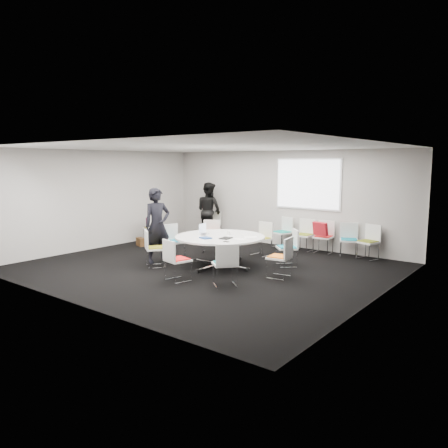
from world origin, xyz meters
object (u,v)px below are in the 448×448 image
Objects in this scene: chair_ring_a at (280,265)px; chair_ring_c at (261,245)px; chair_back_d at (349,247)px; brown_bag at (141,242)px; person_main at (157,225)px; laptop at (206,234)px; chair_spare_left at (152,234)px; maroon_bag at (152,223)px; chair_ring_h at (225,272)px; chair_back_c at (323,243)px; conference_table at (220,244)px; chair_back_a at (282,238)px; chair_ring_b at (287,255)px; chair_ring_e at (174,248)px; chair_ring_g at (177,268)px; chair_ring_d at (211,243)px; chair_back_b at (304,241)px; person_back at (209,211)px; chair_person_back at (212,230)px; chair_back_e at (368,249)px; chair_ring_f at (155,255)px; cup at (229,233)px.

chair_ring_a is 1.00× the size of chair_ring_c.
chair_back_d is 5.93m from brown_bag.
person_main is at bearing 60.86° from chair_ring_c.
laptop is (-2.06, -0.02, 0.47)m from chair_ring_a.
chair_spare_left reaches higher than maroon_bag.
chair_back_c is at bearing 37.48° from chair_ring_h.
chair_back_a reaches higher than conference_table.
chair_ring_h is (-0.13, -2.24, 0.00)m from chair_ring_b.
person_main is (-0.06, -0.49, 0.65)m from chair_ring_e.
person_main reaches higher than chair_ring_g.
chair_ring_b and chair_ring_d have the same top height.
chair_back_a is 3.99m from chair_spare_left.
chair_ring_g is 4.48m from chair_back_a.
conference_table is 2.97m from chair_back_b.
person_back reaches higher than chair_back_c.
person_back is (-2.63, -0.16, 0.64)m from chair_back_a.
chair_ring_d is 2.33m from chair_person_back.
chair_ring_e is 1.00× the size of chair_back_d.
chair_ring_g and chair_back_e have the same top height.
chair_back_c is (0.58, 0.04, 0.00)m from chair_back_b.
chair_ring_c is at bearing 17.13° from chair_ring_b.
chair_ring_g is at bearing -85.75° from conference_table.
chair_ring_a is (1.66, -0.04, -0.25)m from conference_table.
chair_ring_f is 1.00× the size of chair_back_d.
chair_back_a is (-0.12, 4.48, 0.00)m from chair_ring_g.
chair_back_a is 1.00× the size of chair_back_d.
chair_ring_c is 0.48× the size of person_back.
chair_back_e is at bearing -179.05° from chair_back_b.
chair_ring_f and chair_back_e have the same top height.
chair_back_c is at bearing -63.00° from laptop.
person_main is (-2.18, -3.48, 0.65)m from chair_back_b.
conference_table is at bearing 108.10° from chair_ring_g.
person_main reaches higher than chair_ring_b.
chair_ring_c is 1.00× the size of chair_ring_d.
maroon_bag is at bearing 104.30° from brown_bag.
person_back is at bearing 82.85° from chair_ring_h.
chair_back_a is at bearing 25.81° from maroon_bag.
chair_back_b is at bearing -170.70° from person_back.
laptop is (1.08, 0.55, -0.18)m from person_main.
chair_back_e is 0.48× the size of person_main.
chair_ring_c reaches higher than laptop.
chair_spare_left is 1.96m from person_back.
chair_person_back is at bearing -81.66° from person_back.
cup is at bearing 115.75° from chair_ring_d.
chair_back_c is (1.16, 4.49, 0.00)m from chair_ring_g.
chair_ring_f is at bearing 54.07° from chair_back_c.
chair_back_a is at bearing 16.58° from chair_back_e.
chair_ring_g is at bearing 82.08° from chair_back_b.
chair_ring_b is (-0.41, 1.03, 0.00)m from chair_ring_a.
chair_ring_d is at bearing 43.52° from chair_ring_b.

